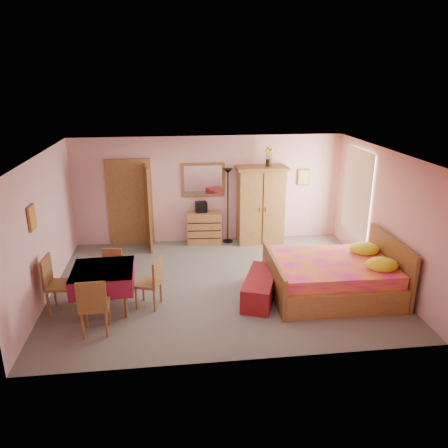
{
  "coord_description": "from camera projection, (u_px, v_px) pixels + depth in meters",
  "views": [
    {
      "loc": [
        -0.88,
        -7.8,
        3.92
      ],
      "look_at": [
        0.1,
        0.3,
        1.15
      ],
      "focal_mm": 35.0,
      "sensor_mm": 36.0,
      "label": 1
    }
  ],
  "objects": [
    {
      "name": "floor_lamp",
      "position": [
        228.0,
        206.0,
        10.61
      ],
      "size": [
        0.25,
        0.25,
        1.85
      ],
      "primitive_type": "cube",
      "rotation": [
        0.0,
        0.0,
        0.05
      ],
      "color": "black",
      "rests_on": "floor"
    },
    {
      "name": "sunflower_vase",
      "position": [
        269.0,
        157.0,
        10.25
      ],
      "size": [
        0.19,
        0.19,
        0.46
      ],
      "primitive_type": "cube",
      "rotation": [
        0.0,
        0.0,
        -0.03
      ],
      "color": "yellow",
      "rests_on": "wardrobe"
    },
    {
      "name": "chair_east",
      "position": [
        148.0,
        283.0,
        7.71
      ],
      "size": [
        0.52,
        0.52,
        0.91
      ],
      "primitive_type": "cube",
      "rotation": [
        0.0,
        0.0,
        1.25
      ],
      "color": "#9E6635",
      "rests_on": "floor"
    },
    {
      "name": "chest_of_drawers",
      "position": [
        204.0,
        228.0,
        10.7
      ],
      "size": [
        0.86,
        0.47,
        0.79
      ],
      "primitive_type": "cube",
      "rotation": [
        0.0,
        0.0,
        -0.06
      ],
      "color": "#B0703B",
      "rests_on": "floor"
    },
    {
      "name": "wall_back",
      "position": [
        209.0,
        190.0,
        10.63
      ],
      "size": [
        6.5,
        0.1,
        2.6
      ],
      "primitive_type": "cube",
      "color": "#DB9FA1",
      "rests_on": "floor"
    },
    {
      "name": "ceiling",
      "position": [
        221.0,
        153.0,
        7.86
      ],
      "size": [
        6.5,
        6.5,
        0.0
      ],
      "primitive_type": "plane",
      "rotation": [
        3.14,
        0.0,
        0.0
      ],
      "color": "brown",
      "rests_on": "wall_back"
    },
    {
      "name": "wall_front",
      "position": [
        242.0,
        279.0,
        5.93
      ],
      "size": [
        6.5,
        0.1,
        2.6
      ],
      "primitive_type": "cube",
      "color": "#DB9FA1",
      "rests_on": "floor"
    },
    {
      "name": "bench",
      "position": [
        260.0,
        287.0,
        8.05
      ],
      "size": [
        0.94,
        1.44,
        0.45
      ],
      "primitive_type": "cube",
      "rotation": [
        0.0,
        0.0,
        -0.35
      ],
      "color": "maroon",
      "rests_on": "floor"
    },
    {
      "name": "doorway",
      "position": [
        131.0,
        203.0,
        10.47
      ],
      "size": [
        1.06,
        0.12,
        2.15
      ],
      "primitive_type": "cube",
      "color": "#9E6B35",
      "rests_on": "floor"
    },
    {
      "name": "floor",
      "position": [
        221.0,
        284.0,
        8.7
      ],
      "size": [
        6.5,
        6.5,
        0.0
      ],
      "primitive_type": "plane",
      "color": "slate",
      "rests_on": "ground"
    },
    {
      "name": "picture_back",
      "position": [
        304.0,
        177.0,
        10.79
      ],
      "size": [
        0.3,
        0.04,
        0.4
      ],
      "primitive_type": "cube",
      "color": "#D8BF59",
      "rests_on": "wall_back"
    },
    {
      "name": "dining_table",
      "position": [
        104.0,
        289.0,
        7.67
      ],
      "size": [
        1.08,
        1.08,
        0.76
      ],
      "primitive_type": "cube",
      "rotation": [
        0.0,
        0.0,
        0.04
      ],
      "color": "maroon",
      "rests_on": "floor"
    },
    {
      "name": "window",
      "position": [
        357.0,
        193.0,
        9.73
      ],
      "size": [
        0.08,
        1.4,
        1.95
      ],
      "primitive_type": "cube",
      "color": "white",
      "rests_on": "wall_right"
    },
    {
      "name": "chair_south",
      "position": [
        95.0,
        305.0,
        6.9
      ],
      "size": [
        0.46,
        0.46,
        0.98
      ],
      "primitive_type": "cube",
      "rotation": [
        0.0,
        0.0,
        0.03
      ],
      "color": "#945E32",
      "rests_on": "floor"
    },
    {
      "name": "chair_north",
      "position": [
        111.0,
        272.0,
        8.25
      ],
      "size": [
        0.4,
        0.4,
        0.82
      ],
      "primitive_type": "cube",
      "rotation": [
        0.0,
        0.0,
        3.05
      ],
      "color": "#946232",
      "rests_on": "floor"
    },
    {
      "name": "bed",
      "position": [
        333.0,
        267.0,
        8.13
      ],
      "size": [
        2.37,
        1.88,
        1.09
      ],
      "primitive_type": "cube",
      "rotation": [
        0.0,
        0.0,
        -0.02
      ],
      "color": "#D8158F",
      "rests_on": "floor"
    },
    {
      "name": "wall_right",
      "position": [
        383.0,
        216.0,
        8.65
      ],
      "size": [
        0.1,
        5.0,
        2.6
      ],
      "primitive_type": "cube",
      "color": "#DB9FA1",
      "rests_on": "floor"
    },
    {
      "name": "wall_mirror",
      "position": [
        203.0,
        180.0,
        10.53
      ],
      "size": [
        1.06,
        0.06,
        0.83
      ],
      "primitive_type": "cube",
      "rotation": [
        0.0,
        0.0,
        -0.0
      ],
      "color": "white",
      "rests_on": "wall_back"
    },
    {
      "name": "chair_west",
      "position": [
        61.0,
        284.0,
        7.54
      ],
      "size": [
        0.49,
        0.49,
        1.02
      ],
      "primitive_type": "cube",
      "rotation": [
        0.0,
        0.0,
        -1.63
      ],
      "color": "olive",
      "rests_on": "floor"
    },
    {
      "name": "picture_left",
      "position": [
        32.0,
        218.0,
        7.22
      ],
      "size": [
        0.04,
        0.32,
        0.42
      ],
      "primitive_type": "cube",
      "color": "orange",
      "rests_on": "wall_left"
    },
    {
      "name": "wardrobe",
      "position": [
        261.0,
        205.0,
        10.61
      ],
      "size": [
        1.23,
        0.65,
        1.9
      ],
      "primitive_type": "cube",
      "rotation": [
        0.0,
        0.0,
        0.02
      ],
      "color": "#A57538",
      "rests_on": "floor"
    },
    {
      "name": "wall_left",
      "position": [
        43.0,
        229.0,
        7.91
      ],
      "size": [
        0.1,
        5.0,
        2.6
      ],
      "primitive_type": "cube",
      "color": "#DB9FA1",
      "rests_on": "floor"
    },
    {
      "name": "stereo",
      "position": [
        201.0,
        207.0,
        10.58
      ],
      "size": [
        0.29,
        0.23,
        0.26
      ],
      "primitive_type": "cube",
      "rotation": [
        0.0,
        0.0,
        0.09
      ],
      "color": "black",
      "rests_on": "chest_of_drawers"
    }
  ]
}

